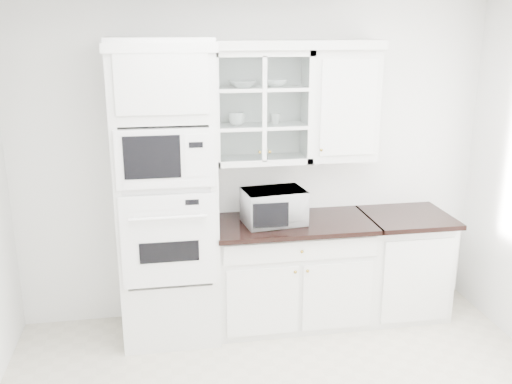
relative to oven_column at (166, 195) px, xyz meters
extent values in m
cube|color=white|center=(0.75, 0.32, 0.15)|extent=(4.00, 0.02, 2.70)
cube|color=silver|center=(0.00, 0.01, 0.00)|extent=(0.76, 0.65, 2.40)
cube|color=white|center=(0.00, -0.33, -0.26)|extent=(0.70, 0.03, 0.72)
cube|color=black|center=(0.00, -0.35, -0.34)|extent=(0.44, 0.01, 0.16)
cube|color=white|center=(0.00, -0.33, 0.37)|extent=(0.70, 0.03, 0.43)
cube|color=black|center=(-0.09, -0.35, 0.39)|extent=(0.40, 0.01, 0.31)
cube|color=silver|center=(1.03, 0.03, -0.76)|extent=(1.30, 0.60, 0.88)
cube|color=black|center=(1.03, 0.00, -0.30)|extent=(1.32, 0.67, 0.04)
cube|color=silver|center=(2.03, 0.03, -0.76)|extent=(0.70, 0.60, 0.88)
cube|color=black|center=(2.03, 0.00, -0.30)|extent=(0.72, 0.67, 0.04)
cube|color=silver|center=(0.78, 0.17, 0.65)|extent=(0.80, 0.33, 0.90)
cube|color=silver|center=(0.78, 0.17, 0.50)|extent=(0.74, 0.29, 0.02)
cube|color=silver|center=(0.78, 0.17, 0.80)|extent=(0.74, 0.29, 0.02)
cube|color=silver|center=(1.46, 0.17, 0.65)|extent=(0.55, 0.33, 0.90)
cube|color=white|center=(0.68, 0.14, 1.14)|extent=(2.14, 0.38, 0.07)
imported|color=white|center=(0.86, 0.01, -0.14)|extent=(0.54, 0.47, 0.28)
imported|color=white|center=(0.63, 0.16, 0.84)|extent=(0.24, 0.24, 0.05)
imported|color=white|center=(0.90, 0.17, 0.84)|extent=(0.20, 0.20, 0.06)
imported|color=white|center=(0.58, 0.15, 0.56)|extent=(0.15, 0.15, 0.10)
imported|color=white|center=(0.90, 0.17, 0.55)|extent=(0.11, 0.11, 0.08)
camera|label=1|loc=(-0.03, -4.33, 1.28)|focal=40.00mm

